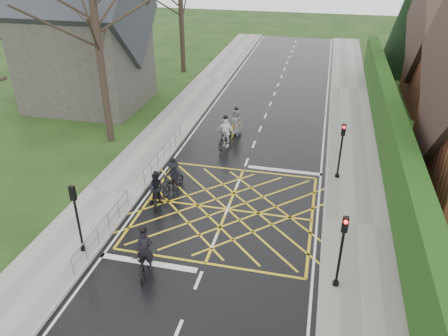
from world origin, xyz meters
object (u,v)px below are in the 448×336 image
at_px(cyclist_lead, 236,125).
at_px(cyclist_back, 157,192).
at_px(cyclist_mid, 173,179).
at_px(cyclist_rear, 145,257).
at_px(cyclist_front, 225,135).

bearing_deg(cyclist_lead, cyclist_back, -91.12).
bearing_deg(cyclist_mid, cyclist_rear, -68.79).
distance_m(cyclist_rear, cyclist_front, 11.73).
xyz_separation_m(cyclist_mid, cyclist_front, (1.37, 5.78, 0.07)).
bearing_deg(cyclist_mid, cyclist_lead, 90.58).
xyz_separation_m(cyclist_mid, cyclist_lead, (1.64, 7.65, -0.02)).
bearing_deg(cyclist_mid, cyclist_back, -92.09).
bearing_deg(cyclist_back, cyclist_front, 63.67).
height_order(cyclist_back, cyclist_front, cyclist_front).
relative_size(cyclist_back, cyclist_front, 0.90).
xyz_separation_m(cyclist_back, cyclist_lead, (2.01, 9.03, -0.03)).
bearing_deg(cyclist_back, cyclist_rear, -87.33).
relative_size(cyclist_rear, cyclist_back, 1.17).
distance_m(cyclist_back, cyclist_front, 7.37).
height_order(cyclist_back, cyclist_lead, cyclist_lead).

